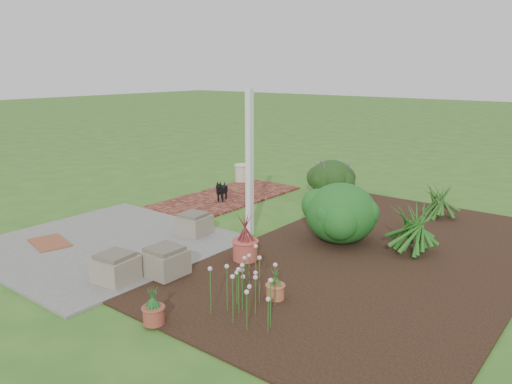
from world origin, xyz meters
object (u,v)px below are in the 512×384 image
Objects in this scene: black_dog at (221,190)px; evergreen_shrub at (341,211)px; cream_ceramic_urn at (241,173)px; stone_trough_near at (116,269)px.

evergreen_shrub is (3.21, -0.64, 0.24)m from black_dog.
cream_ceramic_urn is 0.36× the size of evergreen_shrub.
stone_trough_near is 0.42× the size of evergreen_shrub.
stone_trough_near is at bearing -115.24° from evergreen_shrub.
evergreen_shrub is (4.08, -2.34, 0.28)m from cream_ceramic_urn.
evergreen_shrub reaches higher than cream_ceramic_urn.
stone_trough_near is 1.17× the size of cream_ceramic_urn.
cream_ceramic_urn is at bearing 94.39° from black_dog.
black_dog is at bearing -62.99° from cream_ceramic_urn.
stone_trough_near is at bearing -65.85° from cream_ceramic_urn.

